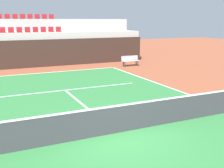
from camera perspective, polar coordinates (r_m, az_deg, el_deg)
name	(u,v)px	position (r m, az deg, el deg)	size (l,w,h in m)	color
ground_plane	(117,133)	(9.44, 1.02, -10.05)	(80.00, 80.00, 0.00)	brown
court_surface	(117,133)	(9.44, 1.02, -10.02)	(11.00, 24.00, 0.01)	#2D7238
baseline_far	(44,73)	(20.46, -13.76, 2.24)	(11.00, 0.10, 0.00)	white
service_line_far	(65,90)	(15.17, -9.59, -1.25)	(8.26, 0.10, 0.00)	white
centre_service_line	(85,106)	(12.22, -5.56, -4.61)	(0.10, 6.40, 0.00)	white
back_wall	(36,54)	(23.04, -15.29, 6.04)	(18.94, 0.30, 2.18)	black
stands_tier_lower	(33,49)	(24.34, -15.88, 6.97)	(18.94, 2.40, 2.70)	#9E9E99
stands_tier_upper	(28,40)	(26.66, -16.81, 8.57)	(18.94, 2.40, 3.79)	#9E9E99
seating_row_lower	(32,31)	(24.33, -16.14, 10.45)	(4.97, 0.44, 0.44)	maroon
seating_row_upper	(27,18)	(26.69, -17.13, 12.90)	(4.97, 0.44, 0.44)	maroon
tennis_net	(117,119)	(9.26, 1.04, -7.15)	(11.08, 0.08, 1.07)	black
player_bench	(130,60)	(22.82, 3.76, 4.93)	(1.50, 0.40, 0.85)	#99999E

